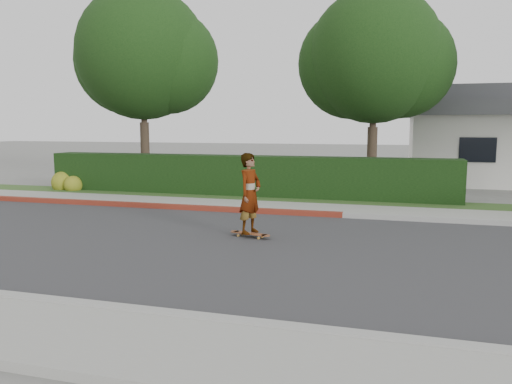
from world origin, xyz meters
TOP-DOWN VIEW (x-y plane):
  - ground at (0.00, 0.00)m, footprint 120.00×120.00m
  - road at (0.00, 0.00)m, footprint 60.00×8.00m
  - curb_near at (0.00, -4.10)m, footprint 60.00×0.20m
  - sidewalk_near at (0.00, -5.00)m, footprint 60.00×1.60m
  - curb_far at (0.00, 4.10)m, footprint 60.00×0.20m
  - curb_red_section at (-5.00, 4.10)m, footprint 12.00×0.21m
  - sidewalk_far at (0.00, 5.00)m, footprint 60.00×1.60m
  - planting_strip at (0.00, 6.60)m, footprint 60.00×1.60m
  - hedge at (-3.00, 7.20)m, footprint 15.00×1.00m
  - flowering_shrub at (-10.01, 6.74)m, footprint 1.40×1.00m
  - tree_left at (-7.51, 8.69)m, footprint 5.99×5.21m
  - tree_center at (1.49, 9.19)m, footprint 5.66×4.84m
  - skateboard at (-0.79, 0.98)m, footprint 1.05×0.46m
  - skateboarder at (-0.79, 0.98)m, footprint 0.63×0.78m

SIDE VIEW (x-z plane):
  - ground at x=0.00m, z-range 0.00..0.00m
  - road at x=0.00m, z-range 0.00..0.01m
  - planting_strip at x=0.00m, z-range 0.00..0.10m
  - sidewalk_near at x=0.00m, z-range 0.00..0.12m
  - sidewalk_far at x=0.00m, z-range 0.00..0.12m
  - curb_near at x=0.00m, z-range 0.00..0.15m
  - curb_far at x=0.00m, z-range 0.00..0.15m
  - curb_red_section at x=-5.00m, z-range 0.00..0.15m
  - skateboard at x=-0.79m, z-range 0.04..0.14m
  - flowering_shrub at x=-10.01m, z-range -0.12..0.78m
  - hedge at x=-3.00m, z-range 0.00..1.50m
  - skateboarder at x=-0.79m, z-range 0.11..1.95m
  - tree_center at x=1.49m, z-range 1.18..8.62m
  - tree_left at x=-7.51m, z-range 1.26..9.26m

